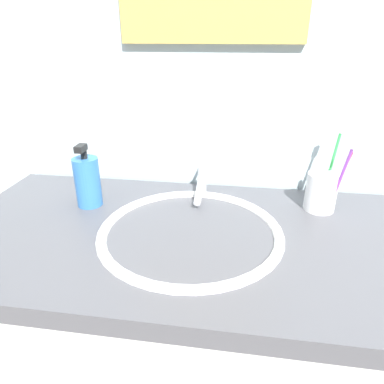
% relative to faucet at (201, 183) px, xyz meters
% --- Properties ---
extents(tiled_wall_back, '(2.35, 0.04, 2.40)m').
position_rel_faucet_xyz_m(tiled_wall_back, '(0.01, 0.13, 0.24)').
color(tiled_wall_back, silver).
rests_on(tiled_wall_back, ground).
extents(vanity_counter, '(1.15, 0.56, 0.92)m').
position_rel_faucet_xyz_m(vanity_counter, '(0.01, -0.19, -0.50)').
color(vanity_counter, silver).
rests_on(vanity_counter, ground).
extents(sink_basin, '(0.42, 0.42, 0.13)m').
position_rel_faucet_xyz_m(sink_basin, '(0.00, -0.20, -0.09)').
color(sink_basin, white).
rests_on(sink_basin, vanity_counter).
extents(faucet, '(0.02, 0.15, 0.09)m').
position_rel_faucet_xyz_m(faucet, '(0.00, 0.00, 0.00)').
color(faucet, silver).
rests_on(faucet, sink_basin).
extents(toothbrush_cup, '(0.08, 0.08, 0.10)m').
position_rel_faucet_xyz_m(toothbrush_cup, '(0.31, -0.03, 0.01)').
color(toothbrush_cup, white).
rests_on(toothbrush_cup, vanity_counter).
extents(toothbrush_purple, '(0.04, 0.03, 0.19)m').
position_rel_faucet_xyz_m(toothbrush_purple, '(0.34, -0.06, 0.07)').
color(toothbrush_purple, purple).
rests_on(toothbrush_purple, toothbrush_cup).
extents(toothbrush_white, '(0.05, 0.01, 0.19)m').
position_rel_faucet_xyz_m(toothbrush_white, '(0.35, -0.03, 0.07)').
color(toothbrush_white, white).
rests_on(toothbrush_white, toothbrush_cup).
extents(toothbrush_red, '(0.05, 0.01, 0.17)m').
position_rel_faucet_xyz_m(toothbrush_red, '(0.36, -0.02, 0.06)').
color(toothbrush_red, red).
rests_on(toothbrush_red, toothbrush_cup).
extents(toothbrush_green, '(0.04, 0.05, 0.21)m').
position_rel_faucet_xyz_m(toothbrush_green, '(0.33, 0.01, 0.08)').
color(toothbrush_green, green).
rests_on(toothbrush_green, toothbrush_cup).
extents(soap_dispenser, '(0.06, 0.06, 0.17)m').
position_rel_faucet_xyz_m(soap_dispenser, '(-0.28, -0.09, 0.03)').
color(soap_dispenser, '#3372BF').
rests_on(soap_dispenser, vanity_counter).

